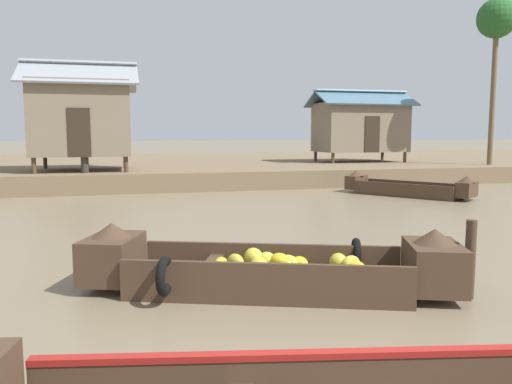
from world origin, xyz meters
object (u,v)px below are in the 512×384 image
at_px(stilt_house_mid_right, 82,117).
at_px(mooring_post, 470,259).
at_px(banana_boat, 270,268).
at_px(stilt_house_right, 360,126).
at_px(palm_tree_mid, 497,23).
at_px(vendor_person, 84,148).
at_px(fishing_skiff_distant, 407,188).

height_order(stilt_house_mid_right, mooring_post, stilt_house_mid_right).
height_order(banana_boat, stilt_house_right, stilt_house_right).
bearing_deg(stilt_house_right, mooring_post, -112.18).
relative_size(palm_tree_mid, mooring_post, 7.24).
bearing_deg(banana_boat, stilt_house_right, 60.35).
xyz_separation_m(vendor_person, mooring_post, (5.76, -14.34, -1.12)).
distance_m(banana_boat, palm_tree_mid, 21.57).
xyz_separation_m(fishing_skiff_distant, vendor_person, (-11.06, 4.13, 1.38)).
distance_m(stilt_house_right, palm_tree_mid, 7.80).
bearing_deg(palm_tree_mid, stilt_house_mid_right, 177.13).
relative_size(banana_boat, mooring_post, 4.90).
bearing_deg(vendor_person, mooring_post, -68.13).
height_order(stilt_house_mid_right, vendor_person, stilt_house_mid_right).
height_order(fishing_skiff_distant, mooring_post, mooring_post).
distance_m(banana_boat, vendor_person, 13.85).
bearing_deg(banana_boat, fishing_skiff_distant, 49.92).
height_order(banana_boat, fishing_skiff_distant, banana_boat).
distance_m(stilt_house_right, vendor_person, 14.16).
bearing_deg(palm_tree_mid, banana_boat, -137.16).
bearing_deg(stilt_house_right, banana_boat, -119.65).
bearing_deg(stilt_house_mid_right, stilt_house_right, 12.56).
height_order(fishing_skiff_distant, stilt_house_mid_right, stilt_house_mid_right).
height_order(fishing_skiff_distant, stilt_house_right, stilt_house_right).
xyz_separation_m(fishing_skiff_distant, palm_tree_mid, (7.19, 4.63, 6.99)).
bearing_deg(fishing_skiff_distant, mooring_post, -117.42).
bearing_deg(fishing_skiff_distant, banana_boat, -130.08).
height_order(banana_boat, vendor_person, vendor_person).
height_order(banana_boat, stilt_house_mid_right, stilt_house_mid_right).
bearing_deg(vendor_person, stilt_house_right, 18.31).
bearing_deg(stilt_house_right, stilt_house_mid_right, -167.44).
height_order(stilt_house_right, vendor_person, stilt_house_right).
bearing_deg(banana_boat, stilt_house_mid_right, 102.94).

